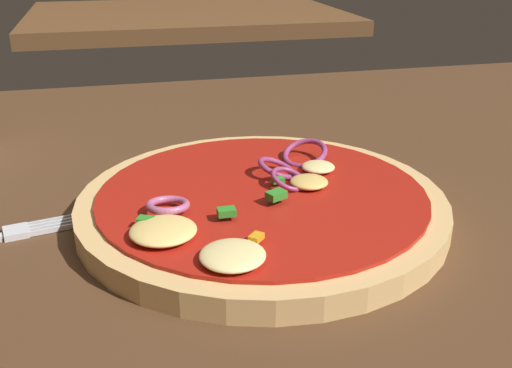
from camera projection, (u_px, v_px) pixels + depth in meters
dining_table at (210, 247)px, 0.48m from camera, size 1.31×0.98×0.04m
pizza at (261, 204)px, 0.48m from camera, size 0.30×0.30×0.04m
background_table at (186, 17)px, 1.72m from camera, size 0.88×0.66×0.04m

